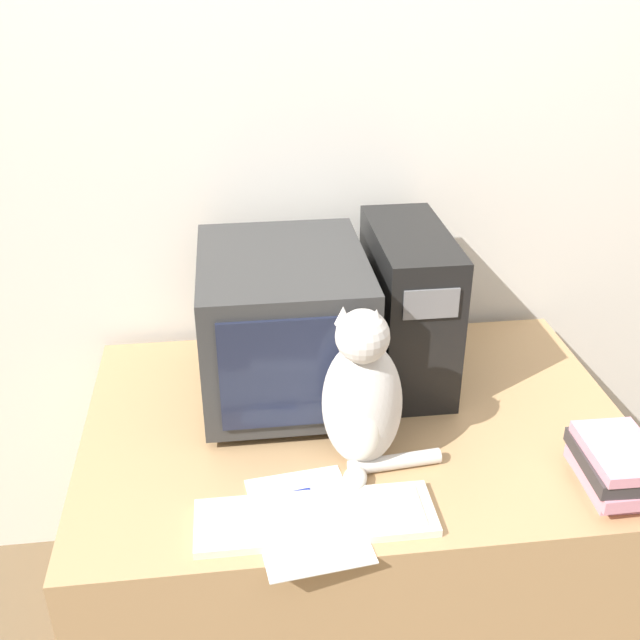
{
  "coord_description": "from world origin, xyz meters",
  "views": [
    {
      "loc": [
        -0.27,
        -1.02,
        1.84
      ],
      "look_at": [
        -0.09,
        0.45,
        1.04
      ],
      "focal_mm": 42.0,
      "sensor_mm": 36.0,
      "label": 1
    }
  ],
  "objects_px": {
    "crt_monitor": "(284,324)",
    "pen": "(275,496)",
    "computer_tower": "(408,305)",
    "keyboard": "(315,518)",
    "cat": "(362,399)",
    "book_stack": "(617,467)"
  },
  "relations": [
    {
      "from": "crt_monitor",
      "to": "pen",
      "type": "bearing_deg",
      "value": -97.81
    },
    {
      "from": "pen",
      "to": "computer_tower",
      "type": "bearing_deg",
      "value": 50.21
    },
    {
      "from": "keyboard",
      "to": "pen",
      "type": "height_order",
      "value": "keyboard"
    },
    {
      "from": "crt_monitor",
      "to": "pen",
      "type": "xyz_separation_m",
      "value": [
        -0.06,
        -0.41,
        -0.19
      ]
    },
    {
      "from": "crt_monitor",
      "to": "cat",
      "type": "relative_size",
      "value": 1.22
    },
    {
      "from": "pen",
      "to": "book_stack",
      "type": "bearing_deg",
      "value": -5.02
    },
    {
      "from": "computer_tower",
      "to": "pen",
      "type": "bearing_deg",
      "value": -129.79
    },
    {
      "from": "keyboard",
      "to": "computer_tower",
      "type": "bearing_deg",
      "value": 60.47
    },
    {
      "from": "crt_monitor",
      "to": "book_stack",
      "type": "relative_size",
      "value": 2.32
    },
    {
      "from": "crt_monitor",
      "to": "pen",
      "type": "relative_size",
      "value": 3.19
    },
    {
      "from": "cat",
      "to": "book_stack",
      "type": "height_order",
      "value": "cat"
    },
    {
      "from": "book_stack",
      "to": "keyboard",
      "type": "bearing_deg",
      "value": -178.55
    },
    {
      "from": "cat",
      "to": "pen",
      "type": "distance_m",
      "value": 0.28
    },
    {
      "from": "computer_tower",
      "to": "cat",
      "type": "bearing_deg",
      "value": -116.56
    },
    {
      "from": "crt_monitor",
      "to": "keyboard",
      "type": "relative_size",
      "value": 1.0
    },
    {
      "from": "cat",
      "to": "pen",
      "type": "height_order",
      "value": "cat"
    },
    {
      "from": "computer_tower",
      "to": "book_stack",
      "type": "height_order",
      "value": "computer_tower"
    },
    {
      "from": "cat",
      "to": "crt_monitor",
      "type": "bearing_deg",
      "value": 131.83
    },
    {
      "from": "cat",
      "to": "book_stack",
      "type": "relative_size",
      "value": 1.9
    },
    {
      "from": "crt_monitor",
      "to": "book_stack",
      "type": "distance_m",
      "value": 0.82
    },
    {
      "from": "computer_tower",
      "to": "book_stack",
      "type": "xyz_separation_m",
      "value": [
        0.34,
        -0.52,
        -0.14
      ]
    },
    {
      "from": "computer_tower",
      "to": "keyboard",
      "type": "relative_size",
      "value": 0.86
    }
  ]
}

